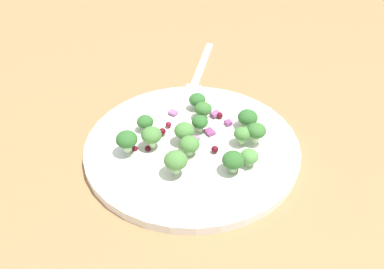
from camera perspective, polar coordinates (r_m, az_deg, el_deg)
name	(u,v)px	position (r cm, az deg, el deg)	size (l,w,h in cm)	color
ground_plane	(174,160)	(56.26, -2.49, -3.41)	(180.00, 180.00, 2.00)	olive
plate	(192,145)	(55.53, 0.00, -1.49)	(28.11, 28.11, 1.70)	white
dressing_pool	(192,143)	(55.25, 0.00, -1.14)	(16.31, 16.31, 0.20)	white
broccoli_floret_0	(127,140)	(52.95, -8.82, -0.72)	(2.73, 2.73, 2.76)	#ADD18E
broccoli_floret_1	(184,131)	(53.82, -1.04, 0.47)	(2.61, 2.61, 2.64)	#8EB77A
broccoli_floret_2	(203,109)	(58.33, 1.52, 3.44)	(2.40, 2.40, 2.43)	#8EB77A
broccoli_floret_3	(189,145)	(52.29, -0.34, -1.37)	(2.55, 2.55, 2.58)	#9EC684
broccoli_floret_4	(176,161)	(49.15, -2.21, -3.57)	(2.80, 2.80, 2.83)	#8EB77A
broccoli_floret_5	(233,161)	(49.99, 5.58, -3.52)	(2.64, 2.64, 2.67)	#8EB77A
broccoli_floret_6	(152,136)	(53.28, -5.49, -0.14)	(2.63, 2.63, 2.66)	#ADD18E
broccoli_floret_7	(200,122)	(55.98, 1.07, 1.67)	(2.19, 2.19, 2.22)	#ADD18E
broccoli_floret_8	(248,118)	(57.31, 7.53, 2.24)	(2.70, 2.70, 2.73)	#ADD18E
broccoli_floret_9	(242,134)	(54.15, 6.81, 0.05)	(2.20, 2.20, 2.23)	#9EC684
broccoli_floret_10	(145,122)	(56.83, -6.35, 1.67)	(2.25, 2.25, 2.27)	#8EB77A
broccoli_floret_11	(195,100)	(60.64, 0.35, 4.74)	(2.40, 2.40, 2.43)	#9EC684
broccoli_floret_12	(256,131)	(54.43, 8.69, 0.47)	(2.50, 2.50, 2.53)	#ADD18E
broccoli_floret_13	(249,158)	(51.41, 7.67, -3.20)	(2.26, 2.26, 2.29)	#8EB77A
cranberry_0	(169,125)	(57.51, -3.19, 1.35)	(0.82, 0.82, 0.82)	maroon
cranberry_1	(162,132)	(56.05, -4.03, 0.40)	(0.96, 0.96, 0.96)	#4C0A14
cranberry_2	(220,115)	(59.28, 3.77, 2.59)	(0.88, 0.88, 0.88)	#4C0A14
cranberry_3	(188,150)	(53.39, -0.52, -2.06)	(0.97, 0.97, 0.97)	maroon
cranberry_4	(135,149)	(54.40, -7.74, -1.90)	(0.78, 0.78, 0.78)	maroon
cranberry_5	(215,149)	(53.32, 3.10, -2.02)	(0.92, 0.92, 0.92)	#4C0A14
cranberry_6	(148,149)	(54.14, -5.99, -1.91)	(0.77, 0.77, 0.77)	#4C0A14
onion_bit_0	(173,113)	(59.93, -2.58, 2.98)	(0.93, 1.16, 0.38)	#A35B93
onion_bit_1	(228,123)	(58.16, 4.92, 1.62)	(0.93, 0.85, 0.45)	#843D75
onion_bit_2	(195,139)	(55.00, 0.43, -0.62)	(0.99, 0.88, 0.36)	#A35B93
onion_bit_3	(210,132)	(56.45, 2.40, 0.35)	(1.09, 1.34, 0.42)	#843D75
onion_bit_4	(152,137)	(55.89, -5.42, -0.32)	(1.28, 1.11, 0.53)	#A35B93
onion_bit_5	(215,114)	(59.54, 3.18, 2.82)	(1.03, 1.31, 0.43)	#934C84
fork	(199,71)	(72.87, 1.01, 8.59)	(4.68, 18.65, 0.50)	silver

